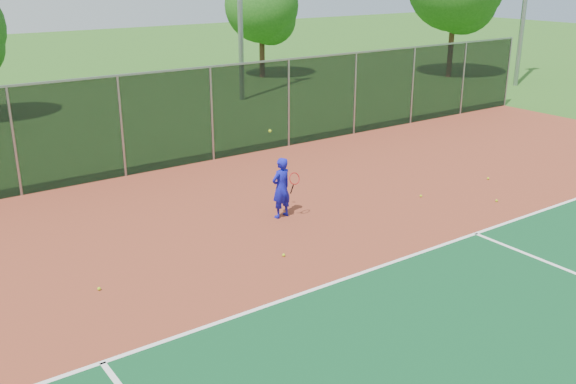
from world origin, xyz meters
TOP-DOWN VIEW (x-y plane):
  - ground at (0.00, 0.00)m, footprint 120.00×120.00m
  - court_apron at (0.00, 2.00)m, footprint 30.00×20.00m
  - fence_back at (0.00, 12.00)m, footprint 30.00×0.06m
  - tennis_player at (-1.10, 6.54)m, footprint 0.61×0.64m
  - practice_ball_0 at (4.21, 4.11)m, footprint 0.07×0.07m
  - practice_ball_1 at (5.58, 5.47)m, footprint 0.07×0.07m
  - practice_ball_2 at (-2.39, 4.59)m, footprint 0.07×0.07m
  - practice_ball_4 at (2.84, 5.54)m, footprint 0.07×0.07m
  - practice_ball_5 at (-6.19, 5.39)m, footprint 0.07×0.07m
  - tree_back_mid at (10.54, 25.02)m, footprint 4.09×4.09m

SIDE VIEW (x-z plane):
  - ground at x=0.00m, z-range 0.00..0.00m
  - court_apron at x=0.00m, z-range 0.00..0.02m
  - practice_ball_0 at x=4.21m, z-range 0.02..0.09m
  - practice_ball_1 at x=5.58m, z-range 0.02..0.09m
  - practice_ball_2 at x=-2.39m, z-range 0.02..0.09m
  - practice_ball_4 at x=2.84m, z-range 0.02..0.09m
  - practice_ball_5 at x=-6.19m, z-range 0.02..0.09m
  - tennis_player at x=-1.10m, z-range -0.34..1.92m
  - fence_back at x=0.00m, z-range 0.05..3.08m
  - tree_back_mid at x=10.54m, z-range 0.76..6.77m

